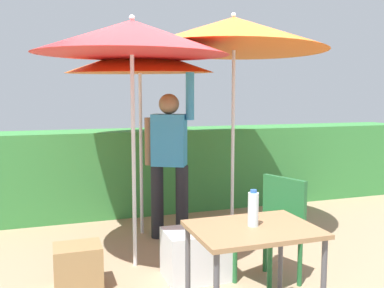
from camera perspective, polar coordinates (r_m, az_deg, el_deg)
The scene contains 11 objects.
ground_plane at distance 4.25m, azimuth 1.34°, elevation -15.35°, with size 24.00×24.00×0.00m, color #9E8466.
hedge_row at distance 5.94m, azimuth -5.24°, elevation -3.42°, with size 8.00×0.70×1.12m, color #38843D.
umbrella_rainbow at distance 4.83m, azimuth -6.94°, elevation 11.05°, with size 1.63×1.64×2.16m.
umbrella_orange at distance 4.67m, azimuth 5.59°, elevation 14.43°, with size 1.98×1.98×2.45m.
umbrella_yellow at distance 3.91m, azimuth -8.02°, elevation 13.87°, with size 1.73×1.73×2.29m.
person_vendor at distance 4.66m, azimuth -3.04°, elevation -1.48°, with size 0.53×0.37×1.88m.
chair_plastic at distance 3.71m, azimuth 10.84°, elevation -10.40°, with size 0.56×0.56×0.89m.
cooler_box at distance 3.84m, azimuth 0.72°, elevation -14.44°, with size 0.57×0.41×0.42m, color silver.
crate_cardboard at distance 3.76m, azimuth -14.98°, elevation -15.58°, with size 0.38×0.31×0.37m, color #9E7A4C.
folding_table at distance 2.86m, azimuth 8.16°, elevation -12.63°, with size 0.80×0.60×0.74m.
bottle_water at distance 2.82m, azimuth 8.17°, elevation -8.56°, with size 0.07×0.07×0.24m.
Camera 1 is at (-1.36, -3.70, 1.59)m, focal length 39.96 mm.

